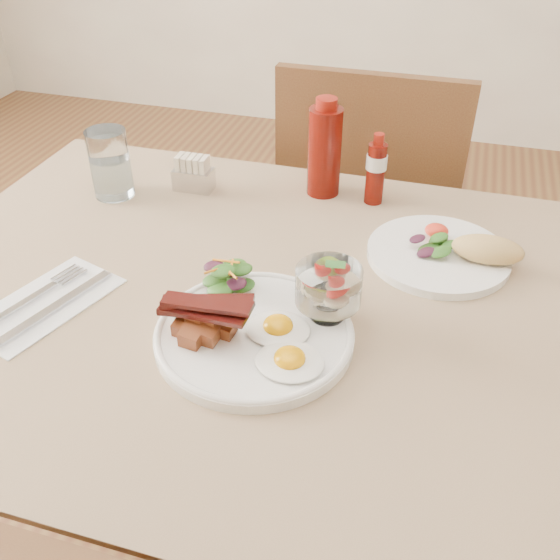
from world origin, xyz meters
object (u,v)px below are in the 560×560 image
Objects in this scene: second_plate at (450,252)px; sugar_caddy at (193,175)px; fruit_cup at (329,286)px; table at (305,345)px; chair_far at (368,218)px; main_plate at (254,335)px; water_glass at (111,167)px; ketchup_bottle at (325,150)px; hot_sauce_bottle at (376,170)px.

sugar_caddy is at bearing 167.29° from second_plate.
table is at bearing 134.39° from fruit_cup.
chair_far is at bearing 93.37° from fruit_cup.
main_plate is 0.52m from water_glass.
water_glass is (-0.65, 0.05, 0.04)m from second_plate.
sugar_caddy is 0.16m from water_glass.
second_plate is at bearing 41.27° from table.
sugar_caddy is at bearing 123.00° from main_plate.
second_plate is (0.25, 0.28, 0.01)m from main_plate.
fruit_cup is 0.40m from ketchup_bottle.
second_plate is at bearing 48.49° from main_plate.
main_plate is 2.13× the size of water_glass.
second_plate is at bearing -13.58° from sugar_caddy.
fruit_cup reaches higher than table.
main_plate is 0.12m from fruit_cup.
table is 0.29m from second_plate.
water_glass reaches higher than fruit_cup.
hot_sauce_bottle is at bearing 7.14° from sugar_caddy.
second_plate reaches higher than main_plate.
chair_far is 6.74× the size of hot_sauce_bottle.
hot_sauce_bottle reaches higher than water_glass.
hot_sauce_bottle is at bearing 78.08° from main_plate.
main_plate is 2.03× the size of hot_sauce_bottle.
water_glass is (-0.14, -0.06, 0.03)m from sugar_caddy.
chair_far is at bearing 86.41° from main_plate.
main_plate is 1.09× the size of second_plate.
ketchup_bottle reaches higher than main_plate.
hot_sauce_bottle is (0.05, 0.34, 0.16)m from table.
main_plate is at bearing -57.88° from sugar_caddy.
chair_far reaches higher than hot_sauce_bottle.
table is 9.65× the size of hot_sauce_bottle.
ketchup_bottle is 0.26m from sugar_caddy.
sugar_caddy reaches higher than main_plate.
table is at bearing -97.63° from hot_sauce_bottle.
second_plate is 0.32m from ketchup_bottle.
ketchup_bottle is 1.44× the size of water_glass.
ketchup_bottle is (-0.01, 0.45, 0.08)m from main_plate.
table is 17.19× the size of sugar_caddy.
second_plate is at bearing -46.48° from hot_sauce_bottle.
main_plate is at bearing -114.67° from table.
sugar_caddy is at bearing 136.18° from fruit_cup.
chair_far is at bearing 49.98° from sugar_caddy.
hot_sauce_bottle is 0.36m from sugar_caddy.
hot_sauce_bottle is (0.09, 0.44, 0.06)m from main_plate.
main_plate is at bearing -101.92° from hot_sauce_bottle.
chair_far reaches higher than main_plate.
chair_far is 0.77m from fruit_cup.
table is 0.40m from ketchup_bottle.
hot_sauce_bottle is (0.05, -0.32, 0.29)m from chair_far.
second_plate is (0.20, -0.49, 0.24)m from chair_far.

